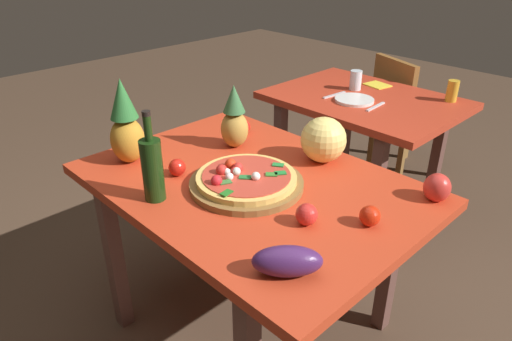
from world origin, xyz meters
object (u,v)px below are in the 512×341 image
(drinking_glass_juice, at_px, (452,91))
(napkin_folded, at_px, (377,85))
(pineapple_left, at_px, (234,120))
(pineapple_right, at_px, (126,126))
(fork_utensil, at_px, (334,95))
(pizza, at_px, (245,177))
(tomato_beside_pepper, at_px, (177,167))
(dinner_plate, at_px, (354,100))
(bell_pepper, at_px, (437,188))
(knife_utensil, at_px, (376,107))
(tomato_by_bottle, at_px, (307,214))
(pizza_board, at_px, (247,184))
(tomato_at_corner, at_px, (370,216))
(drinking_glass_water, at_px, (356,80))
(tomato_near_board, at_px, (243,127))
(dining_chair, at_px, (402,110))
(wine_bottle, at_px, (152,168))
(eggplant, at_px, (287,261))
(display_table, at_px, (252,200))
(melon, at_px, (323,140))
(background_table, at_px, (363,115))

(drinking_glass_juice, xyz_separation_m, napkin_folded, (-0.45, -0.04, -0.06))
(pineapple_left, bearing_deg, pineapple_right, -114.90)
(fork_utensil, bearing_deg, pineapple_left, -76.65)
(pizza, height_order, pineapple_right, pineapple_right)
(tomato_beside_pepper, distance_m, dinner_plate, 1.24)
(fork_utensil, relative_size, napkin_folded, 1.29)
(pineapple_left, height_order, bell_pepper, pineapple_left)
(pizza, bearing_deg, knife_utensil, 97.38)
(tomato_by_bottle, distance_m, fork_utensil, 1.36)
(pizza_board, xyz_separation_m, bell_pepper, (0.54, 0.42, 0.04))
(knife_utensil, xyz_separation_m, napkin_folded, (-0.22, 0.35, -0.00))
(dinner_plate, bearing_deg, pineapple_right, -99.07)
(tomato_at_corner, bearing_deg, drinking_glass_water, 126.85)
(drinking_glass_juice, bearing_deg, tomato_at_corner, -74.72)
(pineapple_right, relative_size, drinking_glass_juice, 2.98)
(dinner_plate, bearing_deg, tomato_near_board, -97.29)
(pineapple_left, xyz_separation_m, drinking_glass_water, (-0.11, 1.08, -0.07))
(dining_chair, relative_size, tomato_at_corner, 12.25)
(dining_chair, xyz_separation_m, wine_bottle, (0.20, -2.13, 0.39))
(eggplant, xyz_separation_m, drinking_glass_water, (-0.86, 1.55, 0.01))
(pizza, distance_m, drinking_glass_water, 1.36)
(display_table, height_order, fork_utensil, fork_utensil)
(bell_pepper, relative_size, eggplant, 0.53)
(napkin_folded, bearing_deg, dinner_plate, -77.94)
(dining_chair, height_order, tomato_by_bottle, dining_chair)
(tomato_near_board, bearing_deg, wine_bottle, -70.84)
(pineapple_left, distance_m, drinking_glass_juice, 1.34)
(pineapple_right, bearing_deg, tomato_beside_pepper, 15.66)
(knife_utensil, bearing_deg, bell_pepper, -48.41)
(napkin_folded, bearing_deg, knife_utensil, -58.55)
(tomato_at_corner, xyz_separation_m, tomato_near_board, (-0.85, 0.23, -0.00))
(pizza_board, xyz_separation_m, dinner_plate, (-0.29, 1.11, -0.00))
(melon, distance_m, tomato_by_bottle, 0.49)
(wine_bottle, bearing_deg, bell_pepper, 45.49)
(tomato_beside_pepper, relative_size, fork_utensil, 0.38)
(pizza, distance_m, wine_bottle, 0.34)
(tomato_near_board, relative_size, dinner_plate, 0.30)
(background_table, relative_size, pineapple_right, 2.96)
(pineapple_left, relative_size, tomato_near_board, 4.24)
(dinner_plate, height_order, fork_utensil, dinner_plate)
(display_table, distance_m, tomato_at_corner, 0.51)
(bell_pepper, bearing_deg, eggplant, -97.96)
(melon, bearing_deg, pineapple_left, -155.39)
(background_table, distance_m, tomato_at_corner, 1.34)
(background_table, xyz_separation_m, wine_bottle, (0.12, -1.51, 0.23))
(drinking_glass_juice, bearing_deg, napkin_folded, -175.00)
(tomato_at_corner, relative_size, dinner_plate, 0.32)
(tomato_near_board, bearing_deg, pineapple_left, -57.37)
(pineapple_right, bearing_deg, dinner_plate, 80.93)
(tomato_near_board, relative_size, napkin_folded, 0.48)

